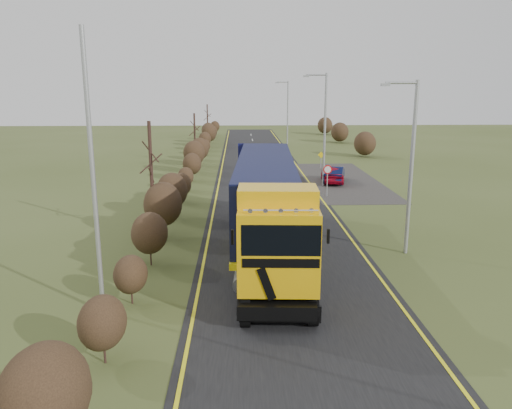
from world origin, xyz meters
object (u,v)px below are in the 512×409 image
object	(u,v)px
lorry	(267,202)
speed_sign	(327,175)
streetlight_near	(410,162)
car_blue_sedan	(335,174)
car_red_hatchback	(332,174)

from	to	relation	value
lorry	speed_sign	world-z (taller)	lorry
streetlight_near	speed_sign	bearing A→B (deg)	96.98
lorry	car_blue_sedan	distance (m)	18.90
car_red_hatchback	streetlight_near	bearing A→B (deg)	96.91
lorry	car_red_hatchback	world-z (taller)	lorry
car_red_hatchback	speed_sign	world-z (taller)	speed_sign
car_red_hatchback	car_blue_sedan	distance (m)	0.18
speed_sign	lorry	bearing A→B (deg)	-112.29
car_blue_sedan	car_red_hatchback	bearing A→B (deg)	15.24
car_blue_sedan	speed_sign	world-z (taller)	speed_sign
streetlight_near	car_blue_sedan	bearing A→B (deg)	89.80
lorry	car_red_hatchback	xyz separation A→B (m)	(6.40, 17.62, -1.81)
streetlight_near	lorry	bearing A→B (deg)	178.86
lorry	streetlight_near	bearing A→B (deg)	1.91
lorry	streetlight_near	world-z (taller)	streetlight_near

